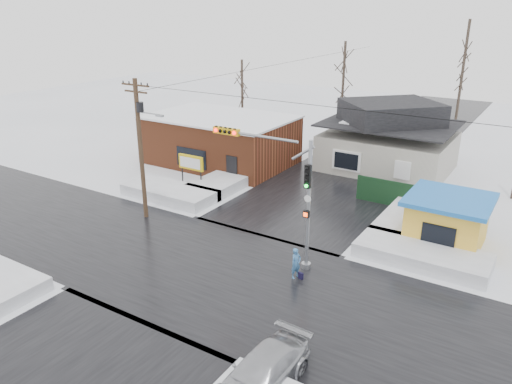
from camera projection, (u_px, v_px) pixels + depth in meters
The scene contains 20 objects.
ground at pixel (212, 272), 26.10m from camera, with size 120.00×120.00×0.00m, color white.
road_ns at pixel (212, 272), 26.10m from camera, with size 10.00×120.00×0.02m, color black.
road_ew at pixel (212, 272), 26.10m from camera, with size 120.00×10.00×0.02m, color black.
snowbank_nw at pixel (170, 192), 35.98m from camera, with size 7.00×3.00×0.80m, color white.
snowbank_ne at pixel (422, 255), 27.02m from camera, with size 7.00×3.00×0.80m, color white.
snowbank_nside_w at pixel (232, 178), 38.95m from camera, with size 3.00×8.00×0.80m, color white.
snowbank_nside_e at pixel (411, 216), 31.98m from camera, with size 3.00×8.00×0.80m, color white.
traffic_signal at pixel (281, 183), 25.63m from camera, with size 6.05×0.68×7.00m.
utility_pole at pixel (141, 142), 31.01m from camera, with size 3.15×0.44×9.00m.
brick_building at pixel (220, 139), 43.51m from camera, with size 12.20×8.20×4.12m.
marquee_sign at pixel (191, 164), 37.42m from camera, with size 2.20×0.21×2.55m.
house at pixel (389, 139), 41.59m from camera, with size 10.40×8.40×5.76m.
kiosk at pixel (447, 220), 28.77m from camera, with size 4.60×4.60×2.88m.
fence at pixel (413, 198), 33.63m from camera, with size 8.00×0.12×1.80m, color black.
tree_far_left at pixel (344, 64), 45.87m from camera, with size 3.00×3.00×10.00m.
tree_far_mid at pixel (466, 50), 41.91m from camera, with size 3.00×3.00×12.00m.
tree_far_west at pixel (242, 76), 49.83m from camera, with size 3.00×3.00×8.00m.
pedestrian at pixel (296, 264), 25.27m from camera, with size 0.60×0.39×1.63m, color teal.
car at pixel (262, 373), 17.97m from camera, with size 1.91×4.71×1.37m, color #ABACB2.
shopping_bag at pixel (301, 276), 25.36m from camera, with size 0.28×0.12×0.35m, color black.
Camera 1 is at (14.18, -18.17, 13.15)m, focal length 35.00 mm.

